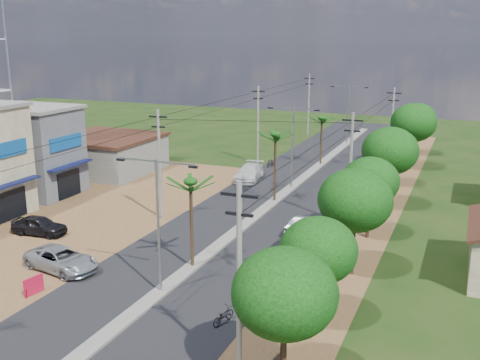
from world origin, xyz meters
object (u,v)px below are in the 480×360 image
Objects in this scene: car_silver_mid at (306,226)px; car_white_far at (249,173)px; roadside_sign at (34,286)px; car_parked_dark at (39,226)px; moto_rider_east at (223,316)px; car_parked_silver at (62,260)px.

car_silver_mid is 16.70m from car_white_far.
car_white_far reaches higher than roadside_sign.
car_parked_dark is (-8.48, -21.30, -0.07)m from car_white_far.
roadside_sign is at bearing 66.43° from car_silver_mid.
car_silver_mid is 19.78m from roadside_sign.
roadside_sign is at bearing -145.25° from car_parked_dark.
car_silver_mid is 0.98× the size of car_parked_dark.
car_white_far is at bearing -56.91° from moto_rider_east.
car_parked_silver reaches higher than roadside_sign.
car_parked_silver is 3.18× the size of moto_rider_east.
car_parked_dark is 3.19× the size of roadside_sign.
roadside_sign is (-11.55, -1.12, 0.12)m from moto_rider_east.
car_parked_silver is 3.92× the size of roadside_sign.
car_parked_silver reaches higher than car_parked_dark.
car_silver_mid is 0.76× the size of car_white_far.
car_white_far reaches higher than car_parked_silver.
car_parked_dark is 2.59× the size of moto_rider_east.
car_white_far reaches higher than car_silver_mid.
car_parked_silver is 12.54m from moto_rider_east.
roadside_sign is at bearing 19.42° from moto_rider_east.
car_white_far is 22.92m from car_parked_dark.
car_parked_silver is at bearing -103.06° from car_white_far.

